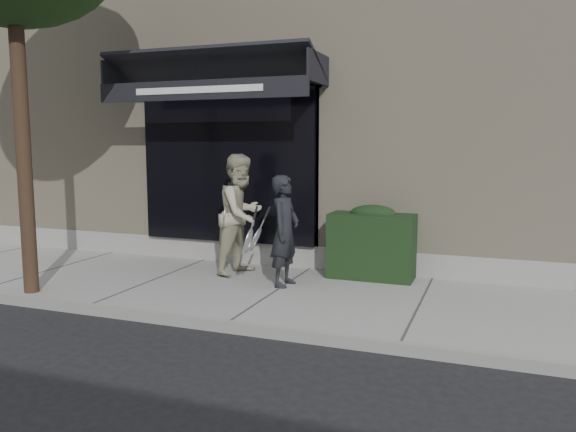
% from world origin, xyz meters
% --- Properties ---
extents(ground, '(80.00, 80.00, 0.00)m').
position_xyz_m(ground, '(0.00, 0.00, 0.00)').
color(ground, black).
rests_on(ground, ground).
extents(sidewalk, '(20.00, 3.00, 0.12)m').
position_xyz_m(sidewalk, '(0.00, 0.00, 0.06)').
color(sidewalk, gray).
rests_on(sidewalk, ground).
extents(curb, '(20.00, 0.10, 0.14)m').
position_xyz_m(curb, '(0.00, -1.55, 0.07)').
color(curb, gray).
rests_on(curb, ground).
extents(building_facade, '(14.30, 8.04, 5.64)m').
position_xyz_m(building_facade, '(-0.01, 4.96, 2.74)').
color(building_facade, '#BDAD90').
rests_on(building_facade, ground).
extents(hedge, '(1.30, 0.70, 1.14)m').
position_xyz_m(hedge, '(1.10, 1.25, 0.66)').
color(hedge, black).
rests_on(hedge, sidewalk).
extents(pedestrian_front, '(0.74, 0.82, 1.62)m').
position_xyz_m(pedestrian_front, '(0.01, 0.29, 0.93)').
color(pedestrian_front, black).
rests_on(pedestrian_front, sidewalk).
extents(pedestrian_back, '(0.92, 1.07, 1.91)m').
position_xyz_m(pedestrian_back, '(-0.92, 0.78, 1.08)').
color(pedestrian_back, '#B1AB8E').
rests_on(pedestrian_back, sidewalk).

